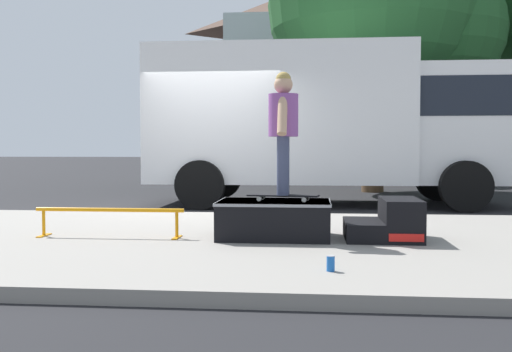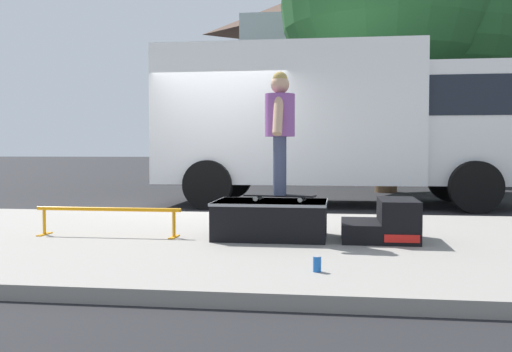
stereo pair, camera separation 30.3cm
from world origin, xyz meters
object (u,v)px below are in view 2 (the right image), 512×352
object	(u,v)px
kicker_ramp	(386,223)
soda_can	(317,264)
skate_box	(271,218)
grind_rail	(108,214)
skateboard	(280,196)
skater_kid	(280,123)
street_tree_main	(401,9)
box_truck	(339,118)

from	to	relation	value
kicker_ramp	soda_can	distance (m)	1.87
skate_box	kicker_ramp	world-z (taller)	kicker_ramp
grind_rail	skateboard	bearing A→B (deg)	3.61
skate_box	skater_kid	size ratio (longest dim) A/B	0.92
skater_kid	soda_can	size ratio (longest dim) A/B	10.67
kicker_ramp	grind_rail	world-z (taller)	kicker_ramp
skater_kid	soda_can	world-z (taller)	skater_kid
skate_box	street_tree_main	size ratio (longest dim) A/B	0.16
kicker_ramp	skater_kid	size ratio (longest dim) A/B	0.61
grind_rail	box_truck	distance (m)	6.08
skate_box	skateboard	distance (m)	0.27
skater_kid	soda_can	bearing A→B (deg)	-74.76
skater_kid	box_truck	size ratio (longest dim) A/B	0.19
kicker_ramp	street_tree_main	distance (m)	9.82
skate_box	box_truck	world-z (taller)	box_truck
skateboard	skater_kid	world-z (taller)	skater_kid
skateboard	skater_kid	distance (m)	0.80
skate_box	soda_can	xyz separation A→B (m)	(0.57, -1.74, -0.16)
skate_box	soda_can	world-z (taller)	skate_box
box_truck	street_tree_main	size ratio (longest dim) A/B	0.93
skateboard	box_truck	xyz separation A→B (m)	(0.65, 5.22, 1.11)
skateboard	street_tree_main	distance (m)	9.90
kicker_ramp	street_tree_main	xyz separation A→B (m)	(1.02, 8.77, 4.31)
soda_can	box_truck	bearing A→B (deg)	88.48
soda_can	skater_kid	bearing A→B (deg)	105.24
soda_can	box_truck	xyz separation A→B (m)	(0.18, 6.94, 1.52)
grind_rail	box_truck	size ratio (longest dim) A/B	0.24
box_truck	street_tree_main	xyz separation A→B (m)	(1.52, 3.56, 2.91)
kicker_ramp	box_truck	xyz separation A→B (m)	(-0.50, 5.21, 1.40)
kicker_ramp	soda_can	bearing A→B (deg)	-111.39
grind_rail	skateboard	size ratio (longest dim) A/B	2.10
skateboard	soda_can	size ratio (longest dim) A/B	6.36
soda_can	street_tree_main	xyz separation A→B (m)	(1.70, 10.50, 4.43)
skate_box	skateboard	size ratio (longest dim) A/B	1.53
grind_rail	skateboard	world-z (taller)	skateboard
street_tree_main	kicker_ramp	bearing A→B (deg)	-96.65
grind_rail	soda_can	distance (m)	2.89
skateboard	box_truck	size ratio (longest dim) A/B	0.12
street_tree_main	skater_kid	bearing A→B (deg)	-103.90
skateboard	box_truck	world-z (taller)	box_truck
kicker_ramp	soda_can	world-z (taller)	kicker_ramp
street_tree_main	grind_rail	bearing A→B (deg)	-114.74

